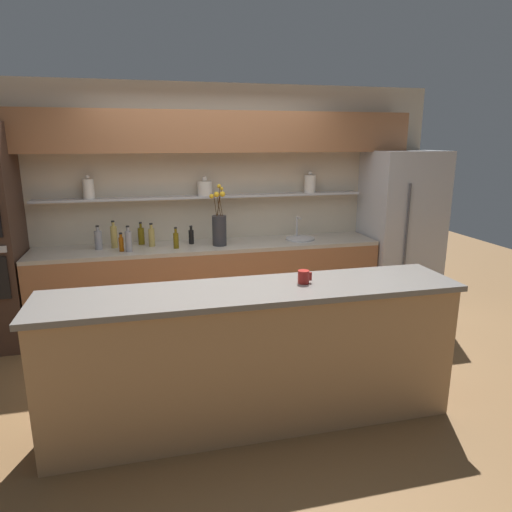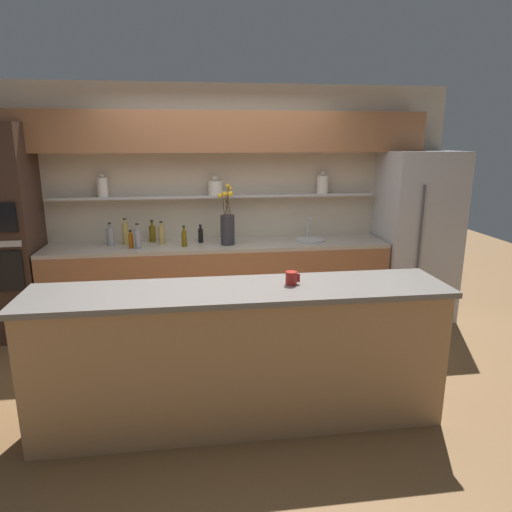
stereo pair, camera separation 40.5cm
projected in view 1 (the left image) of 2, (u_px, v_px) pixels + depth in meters
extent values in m
plane|color=brown|center=(238.00, 378.00, 3.96)|extent=(12.00, 12.00, 0.00)
cube|color=beige|center=(208.00, 205.00, 5.15)|extent=(5.20, 0.10, 2.60)
cube|color=#B7B7BC|center=(206.00, 197.00, 4.98)|extent=(3.56, 0.18, 0.02)
cylinder|color=silver|center=(88.00, 189.00, 4.67)|extent=(0.11, 0.11, 0.20)
sphere|color=silver|center=(87.00, 177.00, 4.64)|extent=(0.04, 0.04, 0.04)
cylinder|color=silver|center=(205.00, 188.00, 4.95)|extent=(0.16, 0.16, 0.16)
sphere|color=silver|center=(205.00, 179.00, 4.92)|extent=(0.06, 0.06, 0.06)
cylinder|color=silver|center=(310.00, 184.00, 5.22)|extent=(0.13, 0.13, 0.20)
sphere|color=silver|center=(310.00, 173.00, 5.19)|extent=(0.05, 0.05, 0.05)
cube|color=#99603D|center=(209.00, 132.00, 4.75)|extent=(4.42, 0.34, 0.42)
cube|color=#99603D|center=(211.00, 287.00, 5.01)|extent=(3.66, 0.62, 0.88)
cube|color=#ADA393|center=(210.00, 246.00, 4.90)|extent=(3.66, 0.62, 0.04)
cube|color=tan|center=(254.00, 359.00, 3.25)|extent=(2.86, 0.55, 0.98)
cube|color=slate|center=(254.00, 291.00, 3.13)|extent=(2.92, 0.61, 0.04)
cube|color=#B7B7BC|center=(400.00, 233.00, 5.37)|extent=(0.79, 0.70, 1.89)
cylinder|color=#4C4C51|center=(407.00, 231.00, 4.96)|extent=(0.02, 0.02, 1.04)
cylinder|color=#2D2D33|center=(219.00, 231.00, 4.82)|extent=(0.15, 0.15, 0.32)
cylinder|color=#4C3319|center=(221.00, 205.00, 4.72)|extent=(0.04, 0.02, 0.23)
sphere|color=yellow|center=(222.00, 194.00, 4.66)|extent=(0.06, 0.06, 0.06)
cylinder|color=#4C3319|center=(219.00, 202.00, 4.75)|extent=(0.05, 0.06, 0.27)
sphere|color=yellow|center=(222.00, 189.00, 4.74)|extent=(0.04, 0.04, 0.04)
cylinder|color=#4C3319|center=(215.00, 206.00, 4.73)|extent=(0.02, 0.06, 0.20)
sphere|color=yellow|center=(211.00, 196.00, 4.69)|extent=(0.05, 0.05, 0.05)
cylinder|color=#4C3319|center=(219.00, 205.00, 4.74)|extent=(0.04, 0.03, 0.22)
sphere|color=yellow|center=(216.00, 194.00, 4.68)|extent=(0.06, 0.06, 0.06)
cylinder|color=#4C3319|center=(219.00, 201.00, 4.74)|extent=(0.04, 0.02, 0.30)
sphere|color=yellow|center=(219.00, 186.00, 4.74)|extent=(0.04, 0.04, 0.04)
cylinder|color=#B7B7BC|center=(300.00, 239.00, 5.13)|extent=(0.32, 0.32, 0.02)
cylinder|color=#B7B7BC|center=(297.00, 226.00, 5.21)|extent=(0.02, 0.02, 0.22)
cylinder|color=#B7B7BC|center=(299.00, 218.00, 5.13)|extent=(0.02, 0.12, 0.02)
cylinder|color=brown|center=(176.00, 241.00, 4.70)|extent=(0.05, 0.05, 0.16)
cylinder|color=brown|center=(176.00, 231.00, 4.67)|extent=(0.03, 0.03, 0.05)
cylinder|color=black|center=(175.00, 228.00, 4.66)|extent=(0.03, 0.03, 0.01)
cylinder|color=brown|center=(141.00, 236.00, 4.88)|extent=(0.07, 0.07, 0.18)
cylinder|color=brown|center=(141.00, 226.00, 4.85)|extent=(0.03, 0.03, 0.05)
cylinder|color=black|center=(140.00, 223.00, 4.84)|extent=(0.03, 0.03, 0.01)
cylinder|color=black|center=(191.00, 237.00, 4.90)|extent=(0.06, 0.06, 0.15)
cylinder|color=black|center=(191.00, 229.00, 4.88)|extent=(0.03, 0.03, 0.04)
cylinder|color=black|center=(191.00, 226.00, 4.88)|extent=(0.03, 0.03, 0.01)
cylinder|color=tan|center=(114.00, 237.00, 4.72)|extent=(0.07, 0.07, 0.22)
cylinder|color=tan|center=(113.00, 224.00, 4.68)|extent=(0.03, 0.03, 0.04)
cylinder|color=black|center=(113.00, 221.00, 4.68)|extent=(0.03, 0.03, 0.01)
cylinder|color=tan|center=(152.00, 238.00, 4.78)|extent=(0.06, 0.06, 0.19)
cylinder|color=tan|center=(151.00, 227.00, 4.75)|extent=(0.03, 0.03, 0.04)
cylinder|color=black|center=(151.00, 224.00, 4.74)|extent=(0.03, 0.03, 0.01)
cylinder|color=gray|center=(129.00, 242.00, 4.55)|extent=(0.06, 0.06, 0.21)
cylinder|color=gray|center=(128.00, 229.00, 4.52)|extent=(0.03, 0.03, 0.04)
cylinder|color=black|center=(128.00, 226.00, 4.51)|extent=(0.03, 0.03, 0.01)
cylinder|color=gray|center=(98.00, 240.00, 4.65)|extent=(0.08, 0.08, 0.19)
cylinder|color=gray|center=(97.00, 229.00, 4.63)|extent=(0.03, 0.03, 0.04)
cylinder|color=black|center=(97.00, 226.00, 4.62)|extent=(0.03, 0.03, 0.01)
cylinder|color=#9E4C0A|center=(121.00, 244.00, 4.57)|extent=(0.05, 0.05, 0.14)
cylinder|color=#9E4C0A|center=(121.00, 236.00, 4.55)|extent=(0.03, 0.03, 0.04)
cylinder|color=black|center=(120.00, 233.00, 4.54)|extent=(0.03, 0.03, 0.01)
cylinder|color=maroon|center=(303.00, 277.00, 3.23)|extent=(0.08, 0.08, 0.09)
cube|color=maroon|center=(310.00, 276.00, 3.24)|extent=(0.02, 0.01, 0.06)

